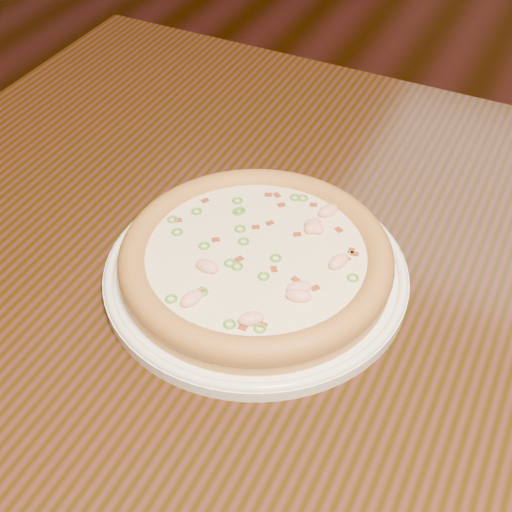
% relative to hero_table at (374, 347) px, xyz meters
% --- Properties ---
extents(ground, '(9.00, 9.00, 0.00)m').
position_rel_hero_table_xyz_m(ground, '(0.07, 0.69, -0.65)').
color(ground, black).
extents(hero_table, '(1.20, 0.80, 0.75)m').
position_rel_hero_table_xyz_m(hero_table, '(0.00, 0.00, 0.00)').
color(hero_table, black).
rests_on(hero_table, ground).
extents(plate, '(0.30, 0.30, 0.02)m').
position_rel_hero_table_xyz_m(plate, '(-0.12, -0.05, 0.11)').
color(plate, white).
rests_on(plate, hero_table).
extents(pizza, '(0.27, 0.27, 0.03)m').
position_rel_hero_table_xyz_m(pizza, '(-0.12, -0.05, 0.13)').
color(pizza, '#C0854C').
rests_on(pizza, plate).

